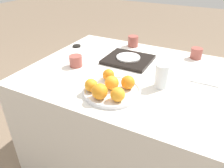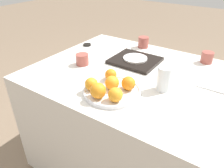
# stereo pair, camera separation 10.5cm
# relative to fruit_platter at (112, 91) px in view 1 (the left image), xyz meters

# --- Properties ---
(ground_plane) EXTENTS (12.00, 12.00, 0.00)m
(ground_plane) POSITION_rel_fruit_platter_xyz_m (-0.01, 0.26, -0.72)
(ground_plane) COLOR #7A6651
(table) EXTENTS (1.17, 0.92, 0.71)m
(table) POSITION_rel_fruit_platter_xyz_m (-0.01, 0.26, -0.37)
(table) COLOR silver
(table) RESTS_ON ground_plane
(fruit_platter) EXTENTS (0.28, 0.28, 0.02)m
(fruit_platter) POSITION_rel_fruit_platter_xyz_m (0.00, 0.00, 0.00)
(fruit_platter) COLOR silver
(fruit_platter) RESTS_ON table
(orange_0) EXTENTS (0.07, 0.07, 0.07)m
(orange_0) POSITION_rel_fruit_platter_xyz_m (-0.01, 0.01, 0.04)
(orange_0) COLOR orange
(orange_0) RESTS_ON fruit_platter
(orange_1) EXTENTS (0.07, 0.07, 0.07)m
(orange_1) POSITION_rel_fruit_platter_xyz_m (0.06, -0.07, 0.04)
(orange_1) COLOR orange
(orange_1) RESTS_ON fruit_platter
(orange_2) EXTENTS (0.07, 0.07, 0.07)m
(orange_2) POSITION_rel_fruit_platter_xyz_m (-0.02, -0.09, 0.04)
(orange_2) COLOR orange
(orange_2) RESTS_ON fruit_platter
(orange_3) EXTENTS (0.06, 0.06, 0.06)m
(orange_3) POSITION_rel_fruit_platter_xyz_m (-0.09, -0.05, 0.04)
(orange_3) COLOR orange
(orange_3) RESTS_ON fruit_platter
(orange_4) EXTENTS (0.06, 0.06, 0.06)m
(orange_4) POSITION_rel_fruit_platter_xyz_m (-0.06, 0.08, 0.03)
(orange_4) COLOR orange
(orange_4) RESTS_ON fruit_platter
(orange_5) EXTENTS (0.07, 0.07, 0.07)m
(orange_5) POSITION_rel_fruit_platter_xyz_m (0.06, 0.05, 0.04)
(orange_5) COLOR orange
(orange_5) RESTS_ON fruit_platter
(water_glass) EXTENTS (0.07, 0.07, 0.12)m
(water_glass) POSITION_rel_fruit_platter_xyz_m (0.19, 0.17, 0.05)
(water_glass) COLOR silver
(water_glass) RESTS_ON table
(serving_tray) EXTENTS (0.28, 0.25, 0.02)m
(serving_tray) POSITION_rel_fruit_platter_xyz_m (-0.08, 0.38, -0.00)
(serving_tray) COLOR black
(serving_tray) RESTS_ON table
(side_plate) EXTENTS (0.15, 0.15, 0.01)m
(side_plate) POSITION_rel_fruit_platter_xyz_m (-0.08, 0.38, 0.01)
(side_plate) COLOR white
(side_plate) RESTS_ON serving_tray
(cup_0) EXTENTS (0.07, 0.07, 0.07)m
(cup_0) POSITION_rel_fruit_platter_xyz_m (0.29, 0.63, 0.02)
(cup_0) COLOR #9E4C42
(cup_0) RESTS_ON table
(cup_1) EXTENTS (0.08, 0.08, 0.08)m
(cup_1) POSITION_rel_fruit_platter_xyz_m (-0.16, 0.64, 0.03)
(cup_1) COLOR #9E4C42
(cup_1) RESTS_ON table
(cup_2) EXTENTS (0.08, 0.08, 0.07)m
(cup_2) POSITION_rel_fruit_platter_xyz_m (-0.33, 0.17, 0.02)
(cup_2) COLOR #9E4C42
(cup_2) RESTS_ON table
(napkin) EXTENTS (0.15, 0.14, 0.01)m
(napkin) POSITION_rel_fruit_platter_xyz_m (0.39, 0.36, -0.01)
(napkin) COLOR white
(napkin) RESTS_ON table
(soy_dish) EXTENTS (0.06, 0.06, 0.01)m
(soy_dish) POSITION_rel_fruit_platter_xyz_m (-0.52, 0.44, -0.00)
(soy_dish) COLOR black
(soy_dish) RESTS_ON table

